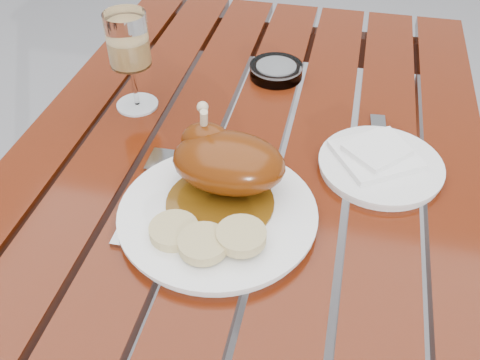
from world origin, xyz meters
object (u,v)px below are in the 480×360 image
side_plate (380,166)px  ashtray (276,71)px  wine_glass (131,62)px  dinner_plate (218,215)px  table (247,281)px

side_plate → ashtray: (-0.22, 0.25, 0.01)m
wine_glass → side_plate: wine_glass is taller
dinner_plate → wine_glass: size_ratio=1.59×
table → dinner_plate: (-0.01, -0.18, 0.38)m
table → ashtray: ashtray is taller
side_plate → dinner_plate: bearing=-144.0°
wine_glass → ashtray: wine_glass is taller
table → ashtray: (0.01, 0.24, 0.39)m
wine_glass → side_plate: size_ratio=0.91×
dinner_plate → ashtray: bearing=88.1°
wine_glass → ashtray: (0.24, 0.16, -0.08)m
wine_glass → ashtray: bearing=34.3°
side_plate → ashtray: ashtray is taller
dinner_plate → table: bearing=87.3°
dinner_plate → wine_glass: bearing=131.0°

